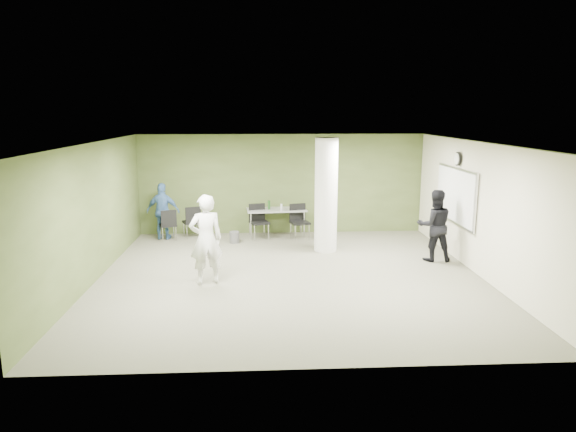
{
  "coord_description": "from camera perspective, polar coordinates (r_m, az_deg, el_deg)",
  "views": [
    {
      "loc": [
        -0.61,
        -10.35,
        3.42
      ],
      "look_at": [
        0.01,
        1.0,
        1.09
      ],
      "focal_mm": 32.0,
      "sensor_mm": 36.0,
      "label": 1
    }
  ],
  "objects": [
    {
      "name": "floor",
      "position": [
        10.91,
        0.23,
        -6.69
      ],
      "size": [
        8.0,
        8.0,
        0.0
      ],
      "primitive_type": "plane",
      "color": "#5A5947",
      "rests_on": "ground"
    },
    {
      "name": "wastebasket",
      "position": [
        13.64,
        -5.97,
        -2.36
      ],
      "size": [
        0.26,
        0.26,
        0.3
      ],
      "primitive_type": "cylinder",
      "color": "#4C4C4C",
      "rests_on": "floor"
    },
    {
      "name": "column",
      "position": [
        12.61,
        4.25,
        2.32
      ],
      "size": [
        0.56,
        0.56,
        2.8
      ],
      "primitive_type": "cylinder",
      "color": "silver",
      "rests_on": "floor"
    },
    {
      "name": "chair_table_left",
      "position": [
        13.97,
        -3.31,
        -0.29
      ],
      "size": [
        0.59,
        0.59,
        0.95
      ],
      "rotation": [
        0.0,
        0.0,
        0.3
      ],
      "color": "black",
      "rests_on": "floor"
    },
    {
      "name": "man_black",
      "position": [
        12.3,
        15.98,
        -1.02
      ],
      "size": [
        0.84,
        0.67,
        1.67
      ],
      "primitive_type": "imported",
      "rotation": [
        0.0,
        0.0,
        3.09
      ],
      "color": "black",
      "rests_on": "floor"
    },
    {
      "name": "man_blue",
      "position": [
        14.24,
        -13.71,
        0.51
      ],
      "size": [
        0.94,
        0.49,
        1.54
      ],
      "primitive_type": "imported",
      "rotation": [
        0.0,
        0.0,
        3.01
      ],
      "color": "#426BA4",
      "rests_on": "floor"
    },
    {
      "name": "wall_clock",
      "position": [
        12.45,
        18.34,
        6.06
      ],
      "size": [
        0.06,
        0.32,
        0.32
      ],
      "color": "black",
      "rests_on": "wall_right_cream"
    },
    {
      "name": "ceiling",
      "position": [
        10.38,
        0.24,
        8.15
      ],
      "size": [
        8.0,
        8.0,
        0.0
      ],
      "primitive_type": "plane",
      "rotation": [
        3.14,
        0.0,
        0.0
      ],
      "color": "white",
      "rests_on": "wall_back"
    },
    {
      "name": "wall_back",
      "position": [
        14.5,
        -0.69,
        3.56
      ],
      "size": [
        8.0,
        2.8,
        0.02
      ],
      "primitive_type": "cube",
      "rotation": [
        1.57,
        0.0,
        0.0
      ],
      "color": "#425126",
      "rests_on": "floor"
    },
    {
      "name": "chair_table_right",
      "position": [
        13.93,
        1.22,
        -0.29
      ],
      "size": [
        0.57,
        0.57,
        0.95
      ],
      "rotation": [
        0.0,
        0.0,
        0.24
      ],
      "color": "black",
      "rests_on": "floor"
    },
    {
      "name": "chair_back_right",
      "position": [
        14.23,
        -10.58,
        -0.4
      ],
      "size": [
        0.57,
        0.57,
        0.89
      ],
      "rotation": [
        0.0,
        0.0,
        3.51
      ],
      "color": "black",
      "rests_on": "floor"
    },
    {
      "name": "woman_white",
      "position": [
        10.34,
        -9.1,
        -2.6
      ],
      "size": [
        0.77,
        0.62,
        1.83
      ],
      "primitive_type": "imported",
      "rotation": [
        0.0,
        0.0,
        3.45
      ],
      "color": "silver",
      "rests_on": "floor"
    },
    {
      "name": "whiteboard",
      "position": [
        12.55,
        18.09,
        2.2
      ],
      "size": [
        0.05,
        2.3,
        1.3
      ],
      "color": "silver",
      "rests_on": "wall_right_cream"
    },
    {
      "name": "wall_right_cream",
      "position": [
        11.51,
        20.55,
        0.72
      ],
      "size": [
        0.02,
        8.0,
        2.8
      ],
      "primitive_type": "cube",
      "color": "beige",
      "rests_on": "floor"
    },
    {
      "name": "wall_left",
      "position": [
        11.07,
        -20.9,
        0.29
      ],
      "size": [
        0.02,
        8.0,
        2.8
      ],
      "primitive_type": "cube",
      "color": "#425126",
      "rests_on": "floor"
    },
    {
      "name": "chair_back_left",
      "position": [
        14.07,
        -13.16,
        -0.73
      ],
      "size": [
        0.54,
        0.54,
        0.86
      ],
      "rotation": [
        0.0,
        0.0,
        3.48
      ],
      "color": "black",
      "rests_on": "floor"
    },
    {
      "name": "folding_table",
      "position": [
        14.16,
        -1.3,
        0.58
      ],
      "size": [
        1.67,
        0.83,
        1.02
      ],
      "rotation": [
        0.0,
        0.0,
        0.08
      ],
      "color": "gray",
      "rests_on": "floor"
    }
  ]
}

